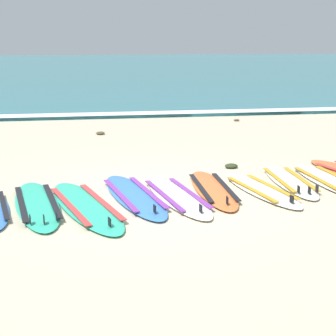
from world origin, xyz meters
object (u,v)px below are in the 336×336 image
object	(u,v)px
surfboard_3	(86,206)
surfboard_4	(134,195)
surfboard_6	(213,189)
surfboard_8	(290,181)
surfboard_9	(330,181)
surfboard_7	(261,190)
surfboard_5	(177,196)
surfboard_2	(37,204)

from	to	relation	value
surfboard_3	surfboard_4	size ratio (longest dim) A/B	1.06
surfboard_4	surfboard_6	world-z (taller)	same
surfboard_4	surfboard_6	size ratio (longest dim) A/B	1.13
surfboard_8	surfboard_9	bearing A→B (deg)	-7.95
surfboard_6	surfboard_9	xyz separation A→B (m)	(2.06, 0.15, -0.00)
surfboard_7	surfboard_8	world-z (taller)	same
surfboard_4	surfboard_6	distance (m)	1.27
surfboard_5	surfboard_6	world-z (taller)	same
surfboard_3	surfboard_7	xyz separation A→B (m)	(2.74, 0.35, 0.00)
surfboard_3	surfboard_9	world-z (taller)	same
surfboard_4	surfboard_2	bearing A→B (deg)	-171.87
surfboard_4	surfboard_6	xyz separation A→B (m)	(1.27, 0.14, 0.00)
surfboard_5	surfboard_9	size ratio (longest dim) A/B	1.00
surfboard_4	surfboard_9	distance (m)	3.34
surfboard_9	surfboard_7	bearing A→B (deg)	-166.51
surfboard_4	surfboard_6	bearing A→B (deg)	6.37
surfboard_4	surfboard_9	xyz separation A→B (m)	(3.32, 0.29, 0.00)
surfboard_3	surfboard_6	bearing A→B (deg)	14.53
surfboard_3	surfboard_4	bearing A→B (deg)	27.30
surfboard_8	surfboard_3	bearing A→B (deg)	-167.26
surfboard_6	surfboard_7	world-z (taller)	same
surfboard_7	surfboard_6	bearing A→B (deg)	167.56
surfboard_2	surfboard_5	world-z (taller)	same
surfboard_2	surfboard_4	size ratio (longest dim) A/B	0.98
surfboard_2	surfboard_7	bearing A→B (deg)	3.00
surfboard_2	surfboard_7	distance (m)	3.43
surfboard_4	surfboard_8	xyz separation A→B (m)	(2.65, 0.39, 0.00)
surfboard_6	surfboard_7	distance (m)	0.76
surfboard_2	surfboard_3	xyz separation A→B (m)	(0.69, -0.17, -0.00)
surfboard_8	surfboard_9	size ratio (longest dim) A/B	0.89
surfboard_7	surfboard_4	bearing A→B (deg)	179.35
surfboard_6	surfboard_8	bearing A→B (deg)	10.09
surfboard_8	surfboard_6	bearing A→B (deg)	-169.91
surfboard_9	surfboard_3	bearing A→B (deg)	-170.64
surfboard_2	surfboard_8	xyz separation A→B (m)	(4.06, 0.59, 0.00)
surfboard_6	surfboard_4	bearing A→B (deg)	-173.63
surfboard_3	surfboard_8	world-z (taller)	same
surfboard_4	surfboard_7	xyz separation A→B (m)	(2.01, -0.02, 0.00)
surfboard_4	surfboard_9	world-z (taller)	same
surfboard_8	surfboard_7	bearing A→B (deg)	-147.18
surfboard_5	surfboard_7	xyz separation A→B (m)	(1.37, 0.10, 0.00)
surfboard_8	surfboard_4	bearing A→B (deg)	-171.68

